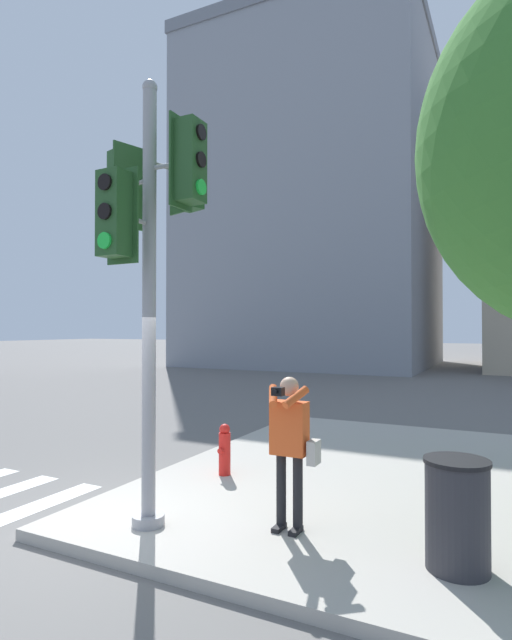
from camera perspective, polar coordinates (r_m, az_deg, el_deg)
The scene contains 7 objects.
ground_plane at distance 6.59m, azimuth -19.20°, elevation -22.01°, with size 160.00×160.00×0.00m, color slate.
sidewalk_corner at distance 8.17m, azimuth 20.19°, elevation -17.28°, with size 8.00×8.00×0.14m.
traffic_signal_pole at distance 5.94m, azimuth -11.70°, elevation 10.54°, with size 1.42×1.42×5.10m.
person_photographer at distance 5.70m, azimuth 3.93°, elevation -13.34°, with size 0.58×0.54×1.69m.
fire_hydrant at distance 7.87m, azimuth -3.61°, elevation -14.56°, with size 0.18×0.24×0.77m.
trash_bin at distance 5.30m, azimuth 22.01°, elevation -19.88°, with size 0.60×0.60×1.02m.
building_left at distance 34.52m, azimuth 6.77°, elevation 13.12°, with size 14.83×13.39×21.49m.
Camera 1 is at (4.41, -4.28, 2.37)m, focal length 28.00 mm.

